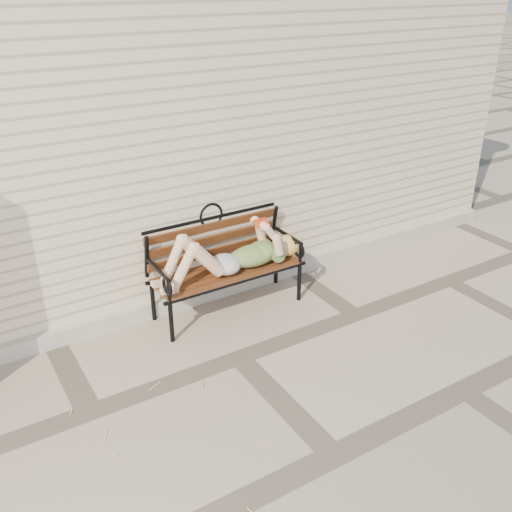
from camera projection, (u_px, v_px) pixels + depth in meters
ground at (239, 358)px, 4.71m from camera, size 80.00×80.00×0.00m
house_wall at (102, 108)px, 6.32m from camera, size 8.00×4.00×3.00m
foundation_strip at (188, 298)px, 5.41m from camera, size 8.00×0.10×0.15m
garden_bench at (222, 253)px, 5.21m from camera, size 1.51×0.60×0.98m
reading_woman at (230, 255)px, 5.11m from camera, size 1.43×0.32×0.45m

